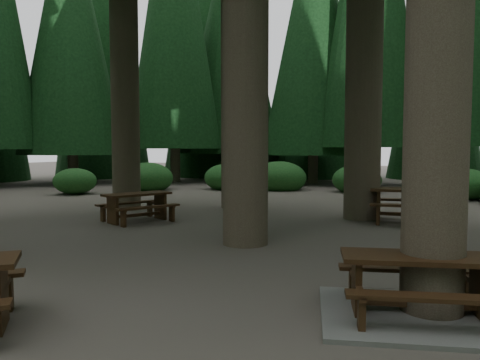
% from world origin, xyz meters
% --- Properties ---
extents(ground, '(80.00, 80.00, 0.00)m').
position_xyz_m(ground, '(0.00, 0.00, 0.00)').
color(ground, '#554D45').
rests_on(ground, ground).
extents(picnic_table_a, '(2.31, 2.05, 0.67)m').
position_xyz_m(picnic_table_a, '(3.86, -2.67, 0.21)').
color(picnic_table_a, gray).
rests_on(picnic_table_a, ground).
extents(picnic_table_b, '(1.89, 2.02, 0.70)m').
position_xyz_m(picnic_table_b, '(-2.60, 1.69, 0.46)').
color(picnic_table_b, '#371F10').
rests_on(picnic_table_b, ground).
extents(picnic_table_d, '(1.99, 1.66, 0.81)m').
position_xyz_m(picnic_table_d, '(3.58, 4.03, 0.54)').
color(picnic_table_d, '#371F10').
rests_on(picnic_table_d, ground).
extents(shrub_ring, '(23.86, 24.64, 1.49)m').
position_xyz_m(shrub_ring, '(0.70, 0.75, 0.40)').
color(shrub_ring, '#1B501E').
rests_on(shrub_ring, ground).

